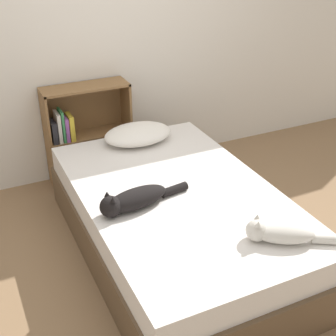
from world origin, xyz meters
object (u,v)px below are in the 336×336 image
bed (178,222)px  bookshelf (84,132)px  cat_dark (133,200)px  cat_light (279,233)px  pillow (138,134)px

bed → bookshelf: size_ratio=2.38×
bed → cat_dark: cat_dark is taller
cat_light → bookshelf: bookshelf is taller
pillow → bookshelf: bearing=124.4°
bed → cat_light: cat_light is taller
bed → bookshelf: bearing=102.0°
cat_light → cat_dark: (-0.62, 0.66, 0.01)m
cat_dark → bookshelf: size_ratio=0.72×
pillow → bookshelf: (-0.32, 0.47, -0.11)m
cat_dark → cat_light: bearing=124.4°
cat_dark → bookshelf: bookshelf is taller
cat_dark → bookshelf: 1.36m
pillow → cat_light: size_ratio=1.15×
cat_light → bookshelf: bearing=-44.2°
cat_dark → bookshelf: bearing=-101.7°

